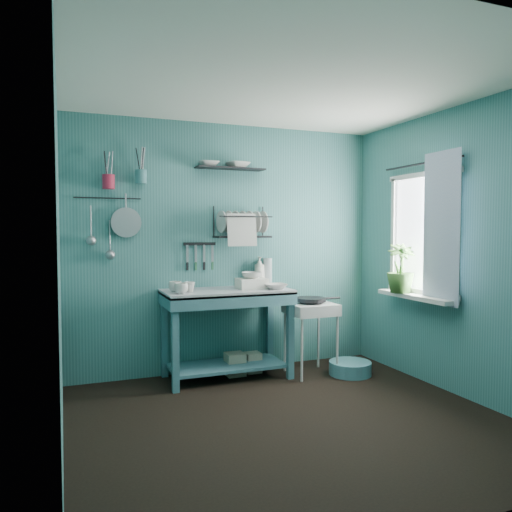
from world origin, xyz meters
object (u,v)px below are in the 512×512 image
object	(u,v)px
dish_rack	(242,222)
utensil_cup_teal	(141,177)
mug_mid	(189,287)
utensil_cup_magenta	(109,182)
potted_plant	(401,268)
soap_bottle	(259,271)
colander	(126,222)
storage_tin_large	(235,364)
floor_basin	(350,368)
wash_tub	(252,283)
hotplate_stand	(310,339)
frying_pan	(311,299)
storage_tin_small	(253,362)
mug_right	(175,287)
water_bottle	(268,272)
work_counter	(227,334)
mug_left	(181,288)

from	to	relation	value
dish_rack	utensil_cup_teal	bearing A→B (deg)	174.40
mug_mid	utensil_cup_teal	size ratio (longest dim) A/B	0.77
utensil_cup_magenta	utensil_cup_teal	xyz separation A→B (m)	(0.29, 0.00, 0.06)
potted_plant	soap_bottle	bearing A→B (deg)	144.98
colander	storage_tin_large	world-z (taller)	colander
utensil_cup_magenta	floor_basin	distance (m)	2.93
wash_tub	storage_tin_large	xyz separation A→B (m)	(-0.15, 0.07, -0.80)
hotplate_stand	wash_tub	bearing A→B (deg)	157.77
wash_tub	utensil_cup_teal	size ratio (longest dim) A/B	2.15
hotplate_stand	soap_bottle	bearing A→B (deg)	129.72
storage_tin_large	wash_tub	bearing A→B (deg)	-25.02
frying_pan	storage_tin_small	distance (m)	0.87
mug_right	water_bottle	size ratio (longest dim) A/B	0.44
floor_basin	utensil_cup_magenta	bearing A→B (deg)	166.16
soap_bottle	storage_tin_large	bearing A→B (deg)	-154.89
hotplate_stand	dish_rack	bearing A→B (deg)	144.57
soap_bottle	potted_plant	world-z (taller)	potted_plant
work_counter	water_bottle	world-z (taller)	water_bottle
dish_rack	floor_basin	bearing A→B (deg)	-30.37
hotplate_stand	floor_basin	size ratio (longest dim) A/B	1.70
soap_bottle	utensil_cup_teal	bearing A→B (deg)	179.87
mug_right	storage_tin_small	bearing A→B (deg)	5.71
mug_right	colander	size ratio (longest dim) A/B	0.44
mug_right	potted_plant	xyz separation A→B (m)	(2.07, -0.60, 0.16)
storage_tin_small	utensil_cup_teal	bearing A→B (deg)	173.46
storage_tin_small	mug_left	bearing A→B (deg)	-162.90
potted_plant	storage_tin_large	size ratio (longest dim) A/B	2.16
utensil_cup_magenta	potted_plant	size ratio (longest dim) A/B	0.27
water_bottle	storage_tin_large	distance (m)	1.00
mug_left	utensil_cup_teal	bearing A→B (deg)	128.77
water_bottle	potted_plant	world-z (taller)	potted_plant
dish_rack	floor_basin	size ratio (longest dim) A/B	1.32
work_counter	utensil_cup_magenta	size ratio (longest dim) A/B	9.36
work_counter	mug_right	world-z (taller)	mug_right
mug_left	hotplate_stand	xyz separation A→B (m)	(1.29, -0.02, -0.56)
work_counter	colander	xyz separation A→B (m)	(-0.91, 0.23, 1.07)
water_bottle	dish_rack	world-z (taller)	dish_rack
utensil_cup_magenta	storage_tin_small	bearing A→B (deg)	-5.14
work_counter	frying_pan	world-z (taller)	work_counter
utensil_cup_magenta	utensil_cup_teal	size ratio (longest dim) A/B	1.00
potted_plant	storage_tin_small	distance (m)	1.73
frying_pan	soap_bottle	bearing A→B (deg)	135.70
mug_left	colander	xyz separation A→B (m)	(-0.43, 0.39, 0.59)
potted_plant	storage_tin_small	size ratio (longest dim) A/B	2.37
mug_mid	utensil_cup_magenta	world-z (taller)	utensil_cup_magenta
mug_mid	utensil_cup_teal	world-z (taller)	utensil_cup_teal
mug_right	utensil_cup_magenta	distance (m)	1.14
mug_mid	floor_basin	xyz separation A→B (m)	(1.55, -0.29, -0.84)
hotplate_stand	floor_basin	distance (m)	0.49
utensil_cup_teal	mug_left	bearing A→B (deg)	-51.23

